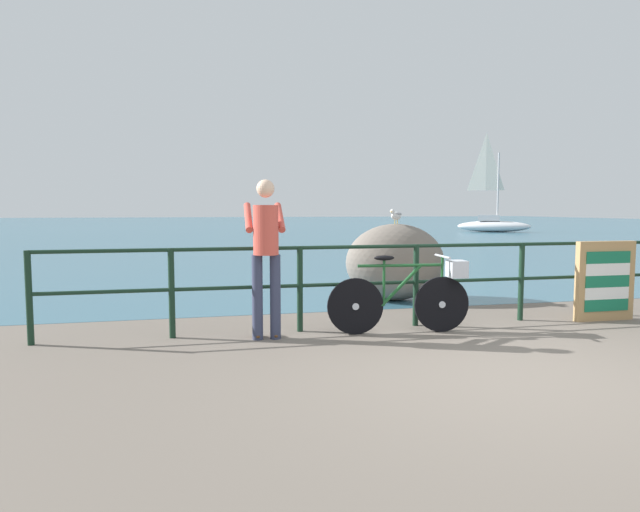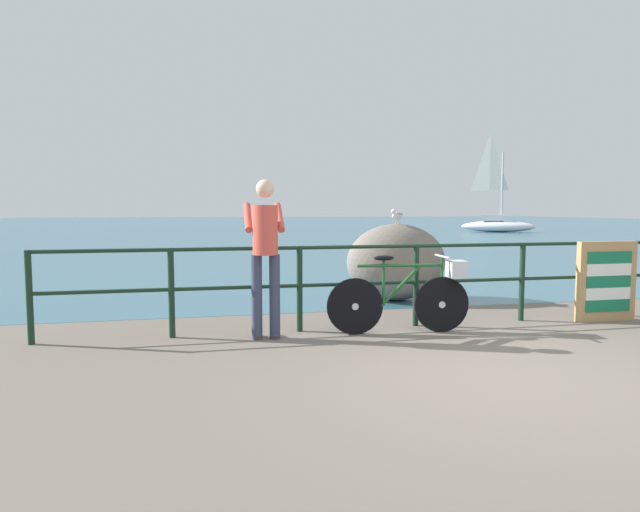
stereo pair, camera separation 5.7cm
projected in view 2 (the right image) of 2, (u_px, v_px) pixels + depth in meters
ground_plane at (259, 243)px, 24.33m from camera, size 120.00×120.00×0.10m
sea_surface at (226, 224)px, 51.79m from camera, size 120.00×90.00×0.01m
promenade_railing at (416, 275)px, 6.87m from camera, size 8.90×0.07×1.02m
bicycle at (411, 294)px, 6.48m from camera, size 1.70×0.48×0.92m
person_at_railing at (265, 251)px, 6.15m from camera, size 0.47×0.65×1.78m
folded_deckchair_stack at (606, 281)px, 7.18m from camera, size 0.84×0.10×1.04m
breakwater_boulder_main at (396, 262)px, 8.81m from camera, size 1.61×1.14×1.22m
seagull at (397, 215)px, 8.68m from camera, size 0.30×0.27×0.23m
sailboat at (497, 221)px, 34.39m from camera, size 4.47×3.30×6.16m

